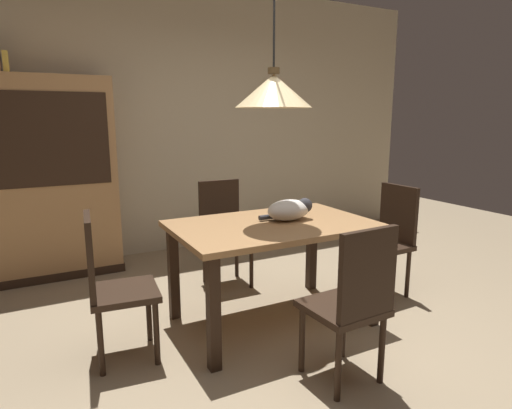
% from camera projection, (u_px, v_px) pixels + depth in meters
% --- Properties ---
extents(ground, '(10.00, 10.00, 0.00)m').
position_uv_depth(ground, '(305.00, 355.00, 2.78)').
color(ground, '#998466').
extents(back_wall, '(6.40, 0.10, 2.90)m').
position_uv_depth(back_wall, '(172.00, 120.00, 4.79)').
color(back_wall, beige).
rests_on(back_wall, ground).
extents(dining_table, '(1.40, 0.90, 0.75)m').
position_uv_depth(dining_table, '(272.00, 237.00, 3.12)').
color(dining_table, '#A87A4C').
rests_on(dining_table, ground).
extents(chair_far_back, '(0.41, 0.41, 0.93)m').
position_uv_depth(chair_far_back, '(224.00, 228.00, 3.91)').
color(chair_far_back, black).
rests_on(chair_far_back, ground).
extents(chair_left_side, '(0.44, 0.44, 0.93)m').
position_uv_depth(chair_left_side, '(110.00, 282.00, 2.64)').
color(chair_left_side, black).
rests_on(chair_left_side, ground).
extents(chair_right_side, '(0.42, 0.42, 0.93)m').
position_uv_depth(chair_right_side, '(388.00, 235.00, 3.66)').
color(chair_right_side, black).
rests_on(chair_right_side, ground).
extents(chair_near_front, '(0.42, 0.42, 0.93)m').
position_uv_depth(chair_near_front, '(353.00, 299.00, 2.38)').
color(chair_near_front, black).
rests_on(chair_near_front, ground).
extents(cat_sleeping, '(0.39, 0.25, 0.16)m').
position_uv_depth(cat_sleeping, '(290.00, 210.00, 3.17)').
color(cat_sleeping, silver).
rests_on(cat_sleeping, dining_table).
extents(pendant_lamp, '(0.52, 0.52, 1.30)m').
position_uv_depth(pendant_lamp, '(274.00, 90.00, 2.91)').
color(pendant_lamp, beige).
extents(hutch_bookcase, '(1.12, 0.45, 1.85)m').
position_uv_depth(hutch_bookcase, '(53.00, 183.00, 4.04)').
color(hutch_bookcase, '#A87A4C').
rests_on(hutch_bookcase, ground).
extents(book_yellow_short, '(0.04, 0.20, 0.18)m').
position_uv_depth(book_yellow_short, '(6.00, 63.00, 3.70)').
color(book_yellow_short, gold).
rests_on(book_yellow_short, hutch_bookcase).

